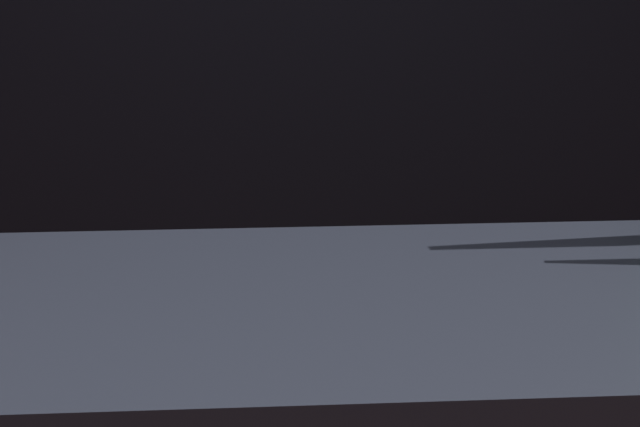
{
  "coord_description": "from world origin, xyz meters",
  "views": [
    {
      "loc": [
        -0.08,
        -1.04,
        1.58
      ],
      "look_at": [
        -0.0,
        0.35,
        1.1
      ],
      "focal_mm": 50.0,
      "sensor_mm": 36.0,
      "label": 1
    }
  ],
  "objects": []
}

